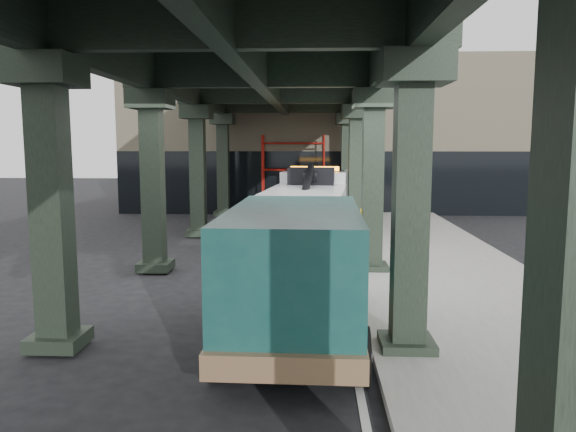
# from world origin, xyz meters

# --- Properties ---
(ground) EXTENTS (90.00, 90.00, 0.00)m
(ground) POSITION_xyz_m (0.00, 0.00, 0.00)
(ground) COLOR black
(ground) RESTS_ON ground
(sidewalk) EXTENTS (5.00, 40.00, 0.15)m
(sidewalk) POSITION_xyz_m (4.50, 2.00, 0.07)
(sidewalk) COLOR gray
(sidewalk) RESTS_ON ground
(lane_stripe) EXTENTS (0.12, 38.00, 0.01)m
(lane_stripe) POSITION_xyz_m (1.70, 2.00, 0.01)
(lane_stripe) COLOR silver
(lane_stripe) RESTS_ON ground
(viaduct) EXTENTS (7.40, 32.00, 6.40)m
(viaduct) POSITION_xyz_m (-0.40, 2.00, 5.46)
(viaduct) COLOR black
(viaduct) RESTS_ON ground
(building) EXTENTS (22.00, 10.00, 8.00)m
(building) POSITION_xyz_m (2.00, 20.00, 4.00)
(building) COLOR #C6B793
(building) RESTS_ON ground
(scaffolding) EXTENTS (3.08, 0.88, 4.00)m
(scaffolding) POSITION_xyz_m (0.00, 14.64, 2.11)
(scaffolding) COLOR #AA150D
(scaffolding) RESTS_ON ground
(tow_truck) EXTENTS (3.14, 8.86, 2.85)m
(tow_truck) POSITION_xyz_m (0.89, 6.53, 1.39)
(tow_truck) COLOR black
(tow_truck) RESTS_ON ground
(towed_van) EXTENTS (2.55, 6.10, 2.45)m
(towed_van) POSITION_xyz_m (0.69, -3.25, 1.32)
(towed_van) COLOR #134542
(towed_van) RESTS_ON ground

